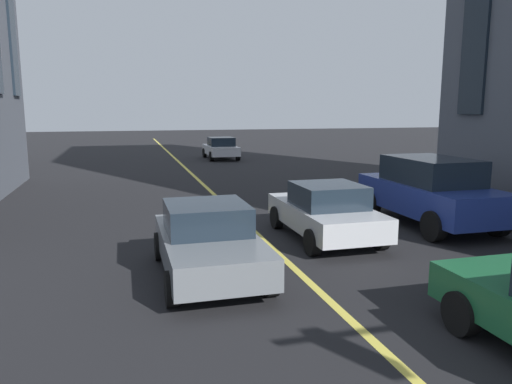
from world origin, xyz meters
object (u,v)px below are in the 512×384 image
Objects in this scene: car_silver_mid at (326,211)px; car_blue_oncoming at (430,191)px; car_white_parked_a at (221,148)px; car_grey_near at (208,240)px.

car_blue_oncoming is at bearing -79.84° from car_silver_mid.
car_blue_oncoming reaches higher than car_white_parked_a.
car_blue_oncoming is at bearing -173.82° from car_white_parked_a.
car_blue_oncoming is (2.51, -6.64, 0.27)m from car_grey_near.
car_silver_mid is at bearing -59.75° from car_grey_near.
car_blue_oncoming reaches higher than car_silver_mid.
car_blue_oncoming is 19.32m from car_white_parked_a.
car_white_parked_a is (21.71, -4.56, 0.00)m from car_grey_near.
car_silver_mid and car_white_parked_a have the same top height.
car_silver_mid is 0.83× the size of car_blue_oncoming.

